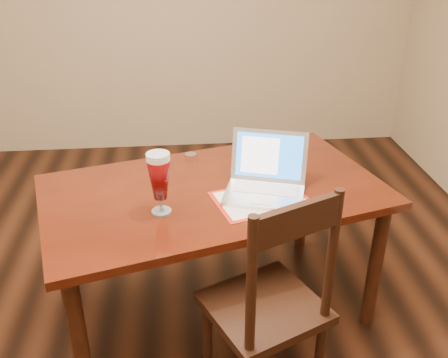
{
  "coord_description": "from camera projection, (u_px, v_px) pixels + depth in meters",
  "views": [
    {
      "loc": [
        0.2,
        -1.86,
        1.9
      ],
      "look_at": [
        0.38,
        0.13,
        0.85
      ],
      "focal_mm": 40.0,
      "sensor_mm": 36.0,
      "label": 1
    }
  ],
  "objects": [
    {
      "name": "ground",
      "position": [
        151.0,
        344.0,
        2.51
      ],
      "size": [
        5.0,
        5.0,
        0.0
      ],
      "primitive_type": "plane",
      "color": "black",
      "rests_on": "ground"
    },
    {
      "name": "dining_table",
      "position": [
        214.0,
        203.0,
        2.42
      ],
      "size": [
        1.79,
        1.3,
        1.04
      ],
      "rotation": [
        0.0,
        0.0,
        0.27
      ],
      "color": "#471609",
      "rests_on": "ground"
    },
    {
      "name": "dining_chair",
      "position": [
        269.0,
        306.0,
        2.04
      ],
      "size": [
        0.58,
        0.57,
        1.05
      ],
      "rotation": [
        0.0,
        0.0,
        0.43
      ],
      "color": "black",
      "rests_on": "ground"
    }
  ]
}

